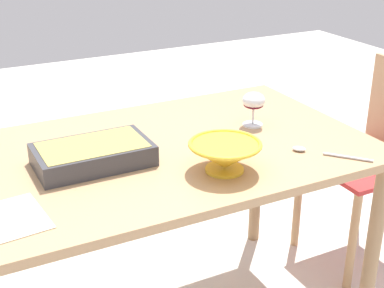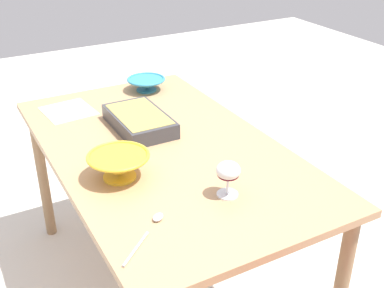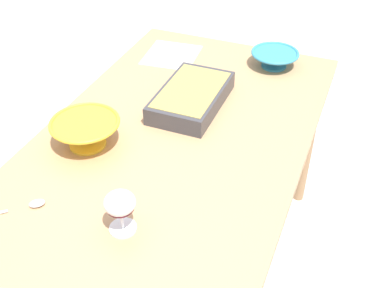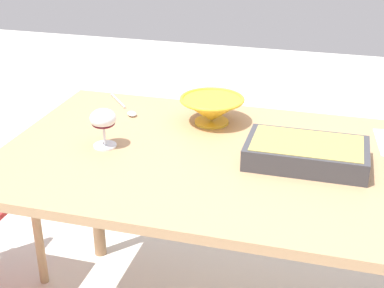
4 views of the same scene
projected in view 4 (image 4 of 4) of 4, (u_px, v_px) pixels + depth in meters
The scene contains 5 objects.
dining_table at pixel (238, 181), 1.69m from camera, with size 1.46×0.85×0.75m.
wine_glass at pixel (103, 121), 1.68m from camera, with size 0.08×0.08×0.13m.
casserole_dish at pixel (306, 152), 1.60m from camera, with size 0.35×0.21×0.07m.
small_bowl at pixel (212, 109), 1.87m from camera, with size 0.22×0.22×0.09m.
serving_spoon at pixel (127, 109), 1.99m from camera, with size 0.18×0.21×0.01m.
Camera 4 is at (-0.26, 1.46, 1.49)m, focal length 51.17 mm.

